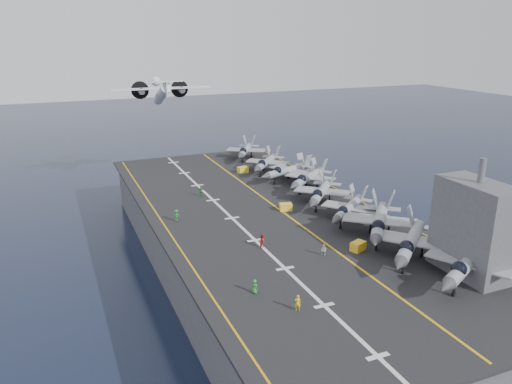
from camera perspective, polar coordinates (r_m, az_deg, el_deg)
name	(u,v)px	position (r m, az deg, el deg)	size (l,w,h in m)	color
ground	(265,269)	(88.63, 1.01, -8.76)	(500.00, 500.00, 0.00)	#142135
hull	(265,243)	(86.51, 1.03, -5.80)	(36.00, 90.00, 10.00)	#56595E
flight_deck	(265,214)	(84.57, 1.05, -2.57)	(38.00, 92.00, 0.40)	black
foul_line	(281,211)	(85.68, 2.89, -2.16)	(0.35, 90.00, 0.02)	gold
landing_centerline	(232,218)	(82.40, -2.77, -2.99)	(0.50, 90.00, 0.02)	silver
deck_edge_port	(166,228)	(79.60, -10.25, -4.03)	(0.25, 90.00, 0.02)	gold
deck_edge_stbd	(358,200)	(93.12, 11.53, -0.86)	(0.25, 90.00, 0.02)	gold
island_superstructure	(475,217)	(67.07, 23.76, -2.67)	(5.00, 10.00, 15.00)	#56595E
fighter_jet_0	(468,262)	(66.09, 23.06, -7.40)	(18.45, 16.31, 5.36)	#90989E
fighter_jet_1	(411,241)	(69.81, 17.31, -5.32)	(19.04, 18.47, 5.54)	gray
fighter_jet_2	(380,220)	(75.67, 13.95, -3.17)	(18.77, 19.45, 5.65)	#90999F
fighter_jet_3	(349,207)	(81.66, 10.56, -1.73)	(16.25, 15.59, 4.72)	#9FA5AF
fighter_jet_4	(321,191)	(88.64, 7.48, 0.11)	(16.94, 17.31, 5.05)	#949AA2
fighter_jet_5	(309,177)	(97.30, 6.03, 1.75)	(17.28, 16.42, 5.01)	#949DA5
fighter_jet_6	(288,170)	(102.40, 3.67, 2.58)	(16.34, 13.70, 4.83)	#98A0A7
fighter_jet_7	(266,162)	(108.67, 1.19, 3.49)	(16.01, 16.34, 4.77)	#8D959C
fighter_jet_8	(245,150)	(120.06, -1.21, 4.87)	(15.13, 16.56, 4.79)	#939BA2
tow_cart_a	(358,246)	(71.68, 11.59, -6.09)	(2.51, 2.10, 1.28)	yellow
tow_cart_b	(286,207)	(85.77, 3.41, -1.72)	(2.37, 1.85, 1.25)	yellow
tow_cart_c	(243,170)	(108.80, -1.52, 2.56)	(2.39, 1.74, 1.32)	yellow
crew_0	(255,286)	(59.34, -0.15, -10.74)	(1.00, 1.22, 1.75)	#268C33
crew_1	(298,303)	(56.13, 4.78, -12.50)	(1.37, 1.18, 1.92)	yellow
crew_2	(263,241)	(71.08, 0.77, -5.57)	(1.46, 1.47, 2.07)	#B21919
crew_3	(176,215)	(81.73, -9.09, -2.66)	(1.40, 1.25, 1.94)	#197C2C
crew_4	(201,191)	(93.43, -6.29, 0.10)	(1.44, 1.30, 1.99)	#268C33
crew_7	(324,250)	(69.16, 7.76, -6.62)	(0.90, 1.13, 1.66)	silver
transport_plane	(162,94)	(128.08, -10.71, 10.93)	(25.27, 18.02, 5.74)	silver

